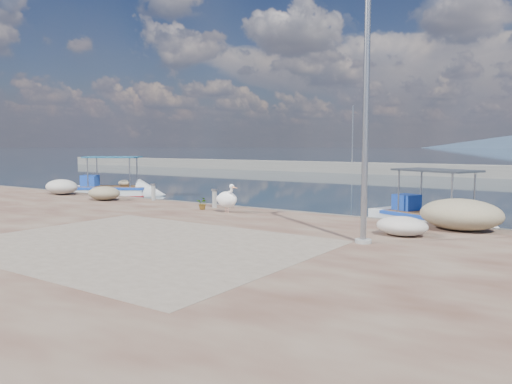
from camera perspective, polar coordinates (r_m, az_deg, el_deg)
The scene contains 15 objects.
ground at distance 16.39m, azimuth -7.62°, elevation -5.55°, with size 1400.00×1400.00×0.00m, color #162635.
quay at distance 12.67m, azimuth -26.40°, elevation -8.16°, with size 44.00×22.00×0.50m, color #4E2C22.
quay_patch at distance 13.52m, azimuth -13.10°, elevation -5.80°, with size 9.00×7.00×0.01m, color gray.
breakwater at distance 53.07m, azimuth 22.85°, elevation 2.25°, with size 120.00×2.20×7.50m.
boat_left at distance 31.97m, azimuth -16.09°, elevation -0.00°, with size 6.00×4.65×2.81m.
boat_right at distance 19.99m, azimuth 19.59°, elevation -3.26°, with size 5.60×3.62×2.56m.
pelican at distance 19.19m, azimuth -3.32°, elevation -0.80°, with size 1.19×0.75×1.13m.
lamp_post at distance 13.43m, azimuth 12.47°, elevation 8.27°, with size 0.44×0.96×7.00m.
bollard_near at distance 20.78m, azimuth -4.76°, elevation -0.64°, with size 0.26×0.26×0.78m.
bollard_far at distance 23.99m, azimuth -11.65°, elevation 0.08°, with size 0.26×0.26×0.79m.
potted_plant at distance 20.25m, azimuth -6.10°, elevation -1.30°, with size 0.45×0.39×0.50m, color #33722D.
net_pile_c at distance 16.47m, azimuth 22.38°, elevation -2.39°, with size 2.46×1.76×0.97m, color tan.
net_pile_d at distance 14.95m, azimuth 16.35°, elevation -3.75°, with size 1.48×1.11×0.56m, color silver.
net_pile_b at distance 24.68m, azimuth -16.97°, elevation -0.14°, with size 1.68×1.30×0.65m, color tan.
net_pile_a at distance 28.30m, azimuth -21.33°, elevation 0.55°, with size 1.95×1.42×0.80m, color silver.
Camera 1 is at (10.85, -11.88, 3.09)m, focal length 35.00 mm.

